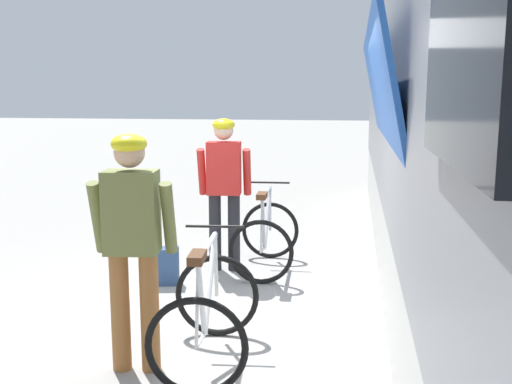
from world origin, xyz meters
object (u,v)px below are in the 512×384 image
cyclist_near_in_red (224,181)px  bicycle_near_silver (266,237)px  cyclist_far_in_olive (132,232)px  bicycle_far_white (207,313)px  backpack_on_platform (165,266)px

cyclist_near_in_red → bicycle_near_silver: size_ratio=1.60×
cyclist_far_in_olive → bicycle_far_white: bearing=19.7°
cyclist_near_in_red → bicycle_far_white: (0.39, -2.37, -0.65)m
cyclist_far_in_olive → bicycle_far_white: (0.50, 0.18, -0.65)m
cyclist_far_in_olive → bicycle_near_silver: size_ratio=1.60×
cyclist_near_in_red → bicycle_far_white: cyclist_near_in_red is taller
cyclist_near_in_red → backpack_on_platform: bearing=-130.4°
cyclist_near_in_red → cyclist_far_in_olive: size_ratio=1.00×
cyclist_near_in_red → bicycle_far_white: 2.49m
cyclist_far_in_olive → backpack_on_platform: bearing=102.0°
cyclist_near_in_red → bicycle_far_white: size_ratio=1.55×
cyclist_far_in_olive → bicycle_near_silver: (0.58, 2.61, -0.65)m
cyclist_far_in_olive → backpack_on_platform: size_ratio=4.40×
backpack_on_platform → bicycle_far_white: bearing=-73.6°
cyclist_near_in_red → bicycle_near_silver: bearing=7.5°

